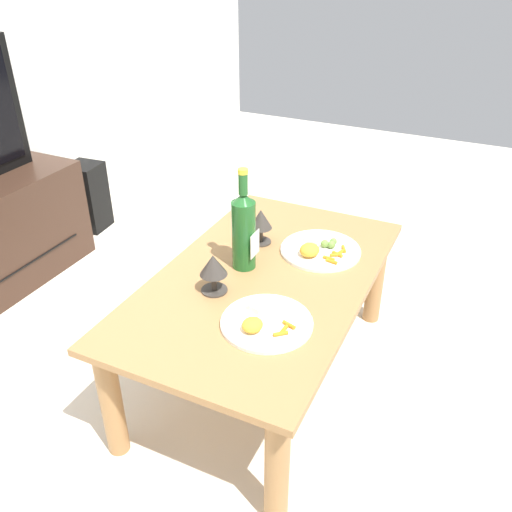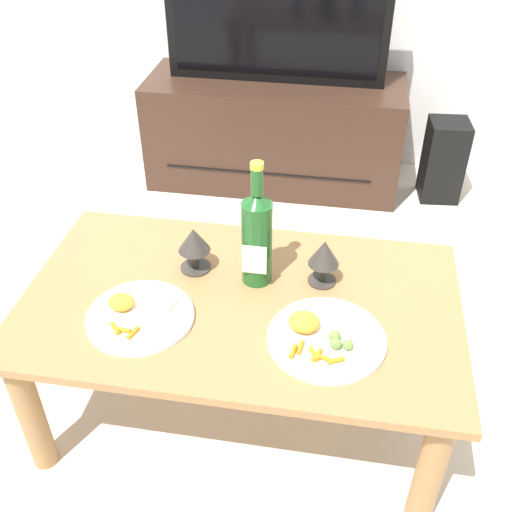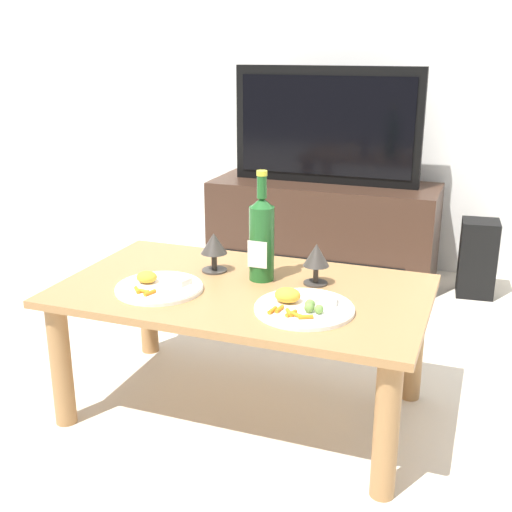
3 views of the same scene
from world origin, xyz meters
TOP-DOWN VIEW (x-y plane):
  - ground_plane at (0.00, 0.00)m, footprint 6.40×6.40m
  - dining_table at (0.00, 0.00)m, footprint 1.18×0.70m
  - tv_stand at (-0.11, 1.45)m, footprint 1.19×0.46m
  - tv_screen at (-0.11, 1.45)m, footprint 0.98×0.05m
  - floor_speaker at (0.69, 1.42)m, footprint 0.19×0.19m
  - wine_bottle at (0.03, 0.09)m, footprint 0.08×0.09m
  - goblet_left at (-0.15, 0.11)m, footprint 0.09×0.09m
  - goblet_right at (0.21, 0.11)m, footprint 0.09×0.09m
  - dinner_plate_left at (-0.25, -0.12)m, footprint 0.28×0.28m
  - dinner_plate_right at (0.24, -0.12)m, footprint 0.30×0.30m

SIDE VIEW (x-z plane):
  - ground_plane at x=0.00m, z-range 0.00..0.00m
  - floor_speaker at x=0.69m, z-range 0.00..0.38m
  - tv_stand at x=-0.11m, z-range 0.00..0.51m
  - dining_table at x=0.00m, z-range 0.15..0.60m
  - dinner_plate_left at x=-0.25m, z-range 0.44..0.49m
  - dinner_plate_right at x=0.24m, z-range 0.44..0.49m
  - goblet_left at x=-0.15m, z-range 0.47..0.61m
  - goblet_right at x=0.21m, z-range 0.47..0.61m
  - wine_bottle at x=0.03m, z-range 0.42..0.79m
  - tv_screen at x=-0.11m, z-range 0.51..1.10m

